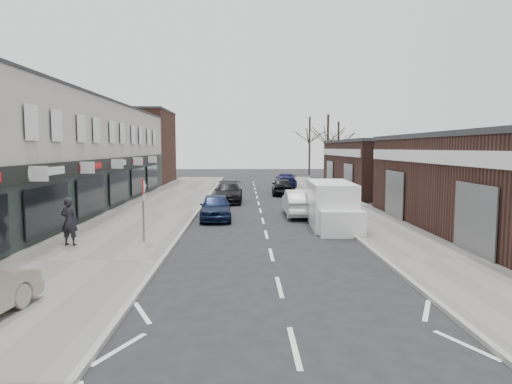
{
  "coord_description": "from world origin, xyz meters",
  "views": [
    {
      "loc": [
        -0.99,
        -6.81,
        4.0
      ],
      "look_at": [
        -0.63,
        7.64,
        2.6
      ],
      "focal_mm": 32.0,
      "sensor_mm": 36.0,
      "label": 1
    }
  ],
  "objects": [
    {
      "name": "pavement_left",
      "position": [
        -6.75,
        22.0,
        0.06
      ],
      "size": [
        5.5,
        64.0,
        0.12
      ],
      "primitive_type": "cube",
      "color": "slate",
      "rests_on": "ground"
    },
    {
      "name": "pavement_right",
      "position": [
        5.75,
        22.0,
        0.06
      ],
      "size": [
        3.5,
        64.0,
        0.12
      ],
      "primitive_type": "cube",
      "color": "slate",
      "rests_on": "ground"
    },
    {
      "name": "shop_terrace_left",
      "position": [
        -13.5,
        19.5,
        3.55
      ],
      "size": [
        8.0,
        41.0,
        7.1
      ],
      "primitive_type": "cube",
      "color": "#B8B2A8",
      "rests_on": "ground"
    },
    {
      "name": "brick_block_far",
      "position": [
        -13.5,
        45.0,
        4.0
      ],
      "size": [
        8.0,
        10.0,
        8.0
      ],
      "primitive_type": "cube",
      "color": "#4C2B20",
      "rests_on": "ground"
    },
    {
      "name": "right_unit_far",
      "position": [
        12.5,
        34.0,
        2.25
      ],
      "size": [
        10.0,
        16.0,
        4.5
      ],
      "primitive_type": "cube",
      "color": "#39201A",
      "rests_on": "ground"
    },
    {
      "name": "tree_far_a",
      "position": [
        9.0,
        48.0,
        0.0
      ],
      "size": [
        3.6,
        3.6,
        8.0
      ],
      "primitive_type": null,
      "color": "#382D26",
      "rests_on": "ground"
    },
    {
      "name": "tree_far_b",
      "position": [
        11.5,
        54.0,
        0.0
      ],
      "size": [
        3.6,
        3.6,
        7.5
      ],
      "primitive_type": null,
      "color": "#382D26",
      "rests_on": "ground"
    },
    {
      "name": "tree_far_c",
      "position": [
        8.5,
        60.0,
        0.0
      ],
      "size": [
        3.6,
        3.6,
        8.5
      ],
      "primitive_type": null,
      "color": "#382D26",
      "rests_on": "ground"
    },
    {
      "name": "warning_sign",
      "position": [
        -5.16,
        12.0,
        2.2
      ],
      "size": [
        0.12,
        0.8,
        2.7
      ],
      "color": "slate",
      "rests_on": "pavement_left"
    },
    {
      "name": "white_van",
      "position": [
        3.4,
        16.02,
        1.08
      ],
      "size": [
        2.27,
        5.92,
        2.28
      ],
      "rotation": [
        0.0,
        0.0,
        -0.04
      ],
      "color": "white",
      "rests_on": "ground"
    },
    {
      "name": "pedestrian",
      "position": [
        -7.99,
        11.31,
        1.09
      ],
      "size": [
        0.78,
        0.59,
        1.94
      ],
      "primitive_type": "imported",
      "rotation": [
        0.0,
        0.0,
        2.96
      ],
      "color": "black",
      "rests_on": "pavement_left"
    },
    {
      "name": "parked_car_left_a",
      "position": [
        -2.62,
        18.42,
        0.72
      ],
      "size": [
        1.92,
        4.32,
        1.44
      ],
      "primitive_type": "imported",
      "rotation": [
        0.0,
        0.0,
        0.05
      ],
      "color": "#121B39",
      "rests_on": "ground"
    },
    {
      "name": "parked_car_left_b",
      "position": [
        -2.2,
        26.54,
        0.72
      ],
      "size": [
        2.07,
        5.0,
        1.45
      ],
      "primitive_type": "imported",
      "rotation": [
        0.0,
        0.0,
        -0.01
      ],
      "color": "black",
      "rests_on": "ground"
    },
    {
      "name": "parked_car_right_a",
      "position": [
        2.2,
        19.68,
        0.79
      ],
      "size": [
        1.67,
        4.77,
        1.57
      ],
      "primitive_type": "imported",
      "rotation": [
        0.0,
        0.0,
        3.14
      ],
      "color": "silver",
      "rests_on": "ground"
    },
    {
      "name": "parked_car_right_b",
      "position": [
        2.2,
        31.77,
        0.73
      ],
      "size": [
        1.91,
        4.34,
        1.45
      ],
      "primitive_type": "imported",
      "rotation": [
        0.0,
        0.0,
        3.1
      ],
      "color": "black",
      "rests_on": "ground"
    },
    {
      "name": "parked_car_right_c",
      "position": [
        3.18,
        39.25,
        0.73
      ],
      "size": [
        2.23,
        5.11,
        1.46
      ],
      "primitive_type": "imported",
      "rotation": [
        0.0,
        0.0,
        3.11
      ],
      "color": "#161646",
      "rests_on": "ground"
    }
  ]
}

